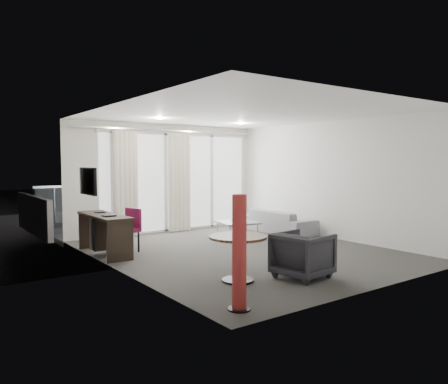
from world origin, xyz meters
TOP-DOWN VIEW (x-y plane):
  - floor at (0.00, 0.00)m, footprint 5.00×6.00m
  - ceiling at (0.00, 0.00)m, footprint 5.00×6.00m
  - wall_left at (-2.50, 0.00)m, footprint 0.00×6.00m
  - wall_right at (2.50, 0.00)m, footprint 0.00×6.00m
  - wall_front at (0.00, -3.00)m, footprint 5.00×0.00m
  - window_panel at (0.30, 2.98)m, footprint 4.00×0.02m
  - window_frame at (0.30, 2.97)m, footprint 4.10×0.06m
  - curtain_left at (-1.15, 2.82)m, footprint 0.60×0.20m
  - curtain_right at (0.25, 2.82)m, footprint 0.60×0.20m
  - curtain_track at (0.00, 2.82)m, footprint 4.80×0.04m
  - downlight_a at (-0.90, 1.60)m, footprint 0.12×0.12m
  - downlight_b at (1.20, 1.60)m, footprint 0.12×0.12m
  - desk at (-2.23, 1.26)m, footprint 0.49×1.58m
  - tv at (-2.46, 1.45)m, footprint 0.05×0.80m
  - desk_chair at (-1.84, 1.22)m, footprint 0.54×0.52m
  - round_table at (-1.34, -1.61)m, footprint 0.87×0.87m
  - menu_card at (-1.41, -1.72)m, footprint 0.12×0.02m
  - red_lamp at (-2.07, -2.57)m, footprint 0.28×0.28m
  - tub_armchair at (-0.45, -2.01)m, footprint 0.83×0.82m
  - coffee_table at (0.83, 1.24)m, footprint 0.96×0.96m
  - remote at (0.83, 1.36)m, footprint 0.08×0.15m
  - magazine at (0.81, 1.15)m, footprint 0.22×0.27m
  - sofa at (2.05, 1.17)m, footprint 0.74×1.88m
  - terrace_slab at (0.30, 4.50)m, footprint 5.60×3.00m
  - rattan_chair_a at (1.08, 3.95)m, footprint 0.59×0.59m
  - rattan_chair_b at (2.31, 4.68)m, footprint 0.78×0.78m
  - rattan_table at (1.27, 4.45)m, footprint 0.66×0.66m
  - balustrade at (0.30, 5.95)m, footprint 5.50×0.06m

SIDE VIEW (x-z plane):
  - terrace_slab at x=0.30m, z-range -0.12..0.00m
  - floor at x=0.00m, z-range 0.00..0.00m
  - coffee_table at x=0.83m, z-range 0.00..0.37m
  - rattan_table at x=1.27m, z-range 0.00..0.53m
  - sofa at x=2.05m, z-range 0.00..0.55m
  - round_table at x=-1.34m, z-range 0.00..0.66m
  - tub_armchair at x=-0.45m, z-range 0.00..0.68m
  - remote at x=0.83m, z-range 0.35..0.37m
  - magazine at x=0.81m, z-range 0.35..0.37m
  - desk at x=-2.23m, z-range 0.00..0.74m
  - rattan_chair_a at x=1.08m, z-range 0.00..0.82m
  - desk_chair at x=-1.84m, z-range 0.00..0.82m
  - rattan_chair_b at x=2.31m, z-range 0.00..0.86m
  - balustrade at x=0.30m, z-range -0.02..1.02m
  - red_lamp at x=-2.07m, z-range 0.00..1.34m
  - menu_card at x=-1.41m, z-range 0.61..0.83m
  - window_panel at x=0.30m, z-range 0.01..2.39m
  - curtain_left at x=-1.15m, z-range 0.01..2.39m
  - curtain_right at x=0.25m, z-range 0.01..2.39m
  - window_frame at x=0.30m, z-range -0.02..2.42m
  - wall_left at x=-2.50m, z-range 0.00..2.60m
  - wall_right at x=2.50m, z-range 0.00..2.60m
  - wall_front at x=0.00m, z-range 0.00..2.60m
  - tv at x=-2.46m, z-range 1.10..1.60m
  - curtain_track at x=0.00m, z-range 2.43..2.47m
  - downlight_a at x=-0.90m, z-range 2.58..2.60m
  - downlight_b at x=1.20m, z-range 2.58..2.60m
  - ceiling at x=0.00m, z-range 2.60..2.60m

